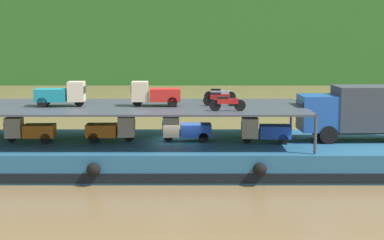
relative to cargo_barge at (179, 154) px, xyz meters
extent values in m
plane|color=brown|center=(0.00, 0.02, -0.75)|extent=(400.00, 400.00, 0.00)
cube|color=#23567A|center=(0.00, 0.02, 0.00)|extent=(30.88, 8.48, 1.50)
cube|color=black|center=(0.00, -4.23, -0.40)|extent=(30.26, 0.06, 0.50)
sphere|color=black|center=(-4.12, -4.42, 0.10)|extent=(0.69, 0.69, 0.69)
sphere|color=black|center=(4.12, -4.42, 0.10)|extent=(0.69, 0.69, 0.69)
cube|color=#1E4C99|center=(7.84, 0.15, 2.35)|extent=(2.07, 2.25, 2.00)
cube|color=#192833|center=(6.81, 0.11, 2.70)|extent=(0.12, 1.84, 0.60)
cube|color=#33383D|center=(11.24, 0.26, 2.60)|extent=(4.87, 2.45, 2.50)
cube|color=black|center=(11.24, 0.26, 1.30)|extent=(6.84, 1.60, 0.20)
cylinder|color=black|center=(8.21, 1.17, 1.25)|extent=(1.01, 0.31, 1.00)
cylinder|color=black|center=(8.27, -0.85, 1.25)|extent=(1.01, 0.31, 1.00)
cylinder|color=#383D47|center=(6.96, 3.78, 1.75)|extent=(0.16, 0.16, 2.00)
cylinder|color=#383D47|center=(6.96, -3.73, 1.75)|extent=(0.16, 0.16, 2.00)
cube|color=#383D47|center=(-3.80, 0.02, 2.70)|extent=(21.68, 7.68, 0.10)
cube|color=orange|center=(-7.80, -0.21, 1.38)|extent=(1.77, 1.29, 0.70)
cube|color=beige|center=(-9.20, -0.29, 1.58)|extent=(0.96, 1.05, 1.10)
cube|color=#19232D|center=(-9.67, -0.32, 1.69)|extent=(0.09, 0.85, 0.38)
cylinder|color=black|center=(-9.35, -0.30, 1.03)|extent=(0.57, 0.17, 0.56)
cylinder|color=black|center=(-7.43, 0.34, 1.03)|extent=(0.57, 0.17, 0.56)
cylinder|color=black|center=(-7.37, -0.72, 1.03)|extent=(0.57, 0.17, 0.56)
cube|color=orange|center=(-4.34, -0.05, 1.38)|extent=(1.72, 1.23, 0.70)
cube|color=beige|center=(-2.94, -0.03, 1.58)|extent=(0.92, 1.02, 1.10)
cube|color=#19232D|center=(-2.47, -0.02, 1.69)|extent=(0.05, 0.85, 0.38)
cylinder|color=black|center=(-2.79, -0.03, 1.03)|extent=(0.56, 0.15, 0.56)
cylinder|color=black|center=(-4.73, -0.59, 1.03)|extent=(0.56, 0.15, 0.56)
cylinder|color=black|center=(-4.75, 0.47, 1.03)|extent=(0.56, 0.15, 0.56)
cube|color=#1E47B7|center=(0.97, 0.01, 1.38)|extent=(1.75, 1.28, 0.70)
cube|color=beige|center=(-0.43, -0.06, 1.58)|extent=(0.95, 1.04, 1.10)
cube|color=#19232D|center=(-0.90, -0.08, 1.69)|extent=(0.08, 0.85, 0.38)
cylinder|color=black|center=(-0.58, -0.06, 1.03)|extent=(0.57, 0.17, 0.56)
cylinder|color=black|center=(1.35, 0.56, 1.03)|extent=(0.57, 0.17, 0.56)
cylinder|color=black|center=(1.40, -0.50, 1.03)|extent=(0.57, 0.17, 0.56)
cube|color=#1E47B7|center=(5.38, -0.53, 1.38)|extent=(1.76, 1.29, 0.70)
cube|color=#C6B793|center=(3.98, -0.45, 1.58)|extent=(0.95, 1.05, 1.10)
cube|color=#19232D|center=(3.51, -0.43, 1.69)|extent=(0.09, 0.85, 0.38)
cylinder|color=black|center=(3.83, -0.44, 1.03)|extent=(0.57, 0.17, 0.56)
cylinder|color=black|center=(5.80, -0.02, 1.03)|extent=(0.57, 0.17, 0.56)
cylinder|color=black|center=(5.75, -1.08, 1.03)|extent=(0.57, 0.17, 0.56)
cube|color=teal|center=(-7.09, -0.17, 3.38)|extent=(1.74, 1.26, 0.70)
cube|color=beige|center=(-5.69, -0.12, 3.58)|extent=(0.94, 1.03, 1.10)
cube|color=#19232D|center=(-5.22, -0.10, 3.69)|extent=(0.07, 0.85, 0.38)
cylinder|color=black|center=(-5.54, -0.12, 3.03)|extent=(0.56, 0.16, 0.56)
cylinder|color=black|center=(-7.47, -0.72, 3.03)|extent=(0.56, 0.16, 0.56)
cylinder|color=black|center=(-7.51, 0.34, 3.03)|extent=(0.56, 0.16, 0.56)
cube|color=red|center=(-0.75, -0.04, 3.38)|extent=(1.74, 1.26, 0.70)
cube|color=beige|center=(-2.15, -0.09, 3.58)|extent=(0.94, 1.03, 1.10)
cube|color=#19232D|center=(-2.62, -0.10, 3.69)|extent=(0.07, 0.85, 0.38)
cylinder|color=black|center=(-2.30, -0.09, 3.03)|extent=(0.56, 0.16, 0.56)
cylinder|color=black|center=(-0.37, 0.51, 3.03)|extent=(0.56, 0.16, 0.56)
cylinder|color=black|center=(-0.33, -0.55, 3.03)|extent=(0.56, 0.16, 0.56)
cylinder|color=black|center=(3.27, -2.26, 3.05)|extent=(0.60, 0.12, 0.60)
cylinder|color=black|center=(1.97, -2.30, 3.05)|extent=(0.60, 0.12, 0.60)
cube|color=#B21919|center=(2.62, -2.28, 3.27)|extent=(1.11, 0.24, 0.28)
cube|color=black|center=(2.37, -2.29, 3.45)|extent=(0.61, 0.22, 0.12)
cylinder|color=#B2B2B7|center=(3.17, -2.26, 3.60)|extent=(0.06, 0.55, 0.04)
cylinder|color=black|center=(2.98, 0.00, 3.05)|extent=(0.60, 0.12, 0.60)
cylinder|color=black|center=(1.68, 0.05, 3.05)|extent=(0.60, 0.12, 0.60)
cube|color=#B21919|center=(2.33, 0.02, 3.27)|extent=(1.11, 0.24, 0.28)
cube|color=black|center=(2.08, 0.03, 3.45)|extent=(0.61, 0.22, 0.12)
cylinder|color=#B2B2B7|center=(2.88, 0.01, 3.60)|extent=(0.06, 0.55, 0.04)
cylinder|color=black|center=(3.07, 2.26, 3.05)|extent=(0.61, 0.16, 0.60)
cylinder|color=black|center=(1.78, 2.39, 3.05)|extent=(0.61, 0.16, 0.60)
cube|color=#B7B7BC|center=(2.42, 2.33, 3.27)|extent=(1.11, 0.31, 0.28)
cube|color=black|center=(2.18, 2.35, 3.45)|extent=(0.62, 0.26, 0.12)
cylinder|color=#B2B2B7|center=(2.97, 2.27, 3.60)|extent=(0.10, 0.55, 0.04)
camera|label=1|loc=(0.76, -33.81, 6.75)|focal=56.83mm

